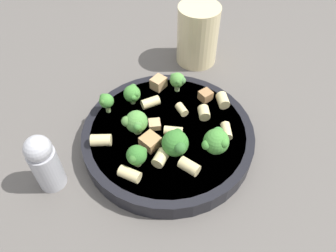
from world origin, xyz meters
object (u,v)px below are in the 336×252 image
at_px(broccoli_floret_0, 137,155).
at_px(chicken_chunk_3, 155,124).
at_px(broccoli_floret_4, 216,141).
at_px(rigatoni_7, 204,113).
at_px(rigatoni_1, 189,166).
at_px(broccoli_floret_3, 176,143).
at_px(rigatoni_0, 223,100).
at_px(broccoli_floret_2, 178,80).
at_px(broccoli_floret_5, 106,101).
at_px(rigatoni_3, 130,174).
at_px(rigatoni_4, 161,158).
at_px(chicken_chunk_0, 206,96).
at_px(pepper_shaker, 44,162).
at_px(chicken_chunk_2, 152,143).
at_px(drinking_glass, 197,38).
at_px(rigatoni_2, 182,109).
at_px(pasta_bowl, 168,135).
at_px(broccoli_floret_1, 136,122).
at_px(rigatoni_8, 101,140).
at_px(rigatoni_5, 172,132).
at_px(chicken_chunk_1, 158,83).
at_px(rigatoni_9, 226,131).
at_px(rigatoni_6, 150,102).

relative_size(broccoli_floret_0, chicken_chunk_3, 1.98).
relative_size(broccoli_floret_4, rigatoni_7, 2.08).
distance_m(rigatoni_1, chicken_chunk_3, 0.09).
height_order(broccoli_floret_3, rigatoni_0, broccoli_floret_3).
relative_size(broccoli_floret_2, broccoli_floret_5, 1.00).
xyz_separation_m(rigatoni_3, chicken_chunk_3, (0.09, 0.04, -0.00)).
distance_m(rigatoni_4, chicken_chunk_0, 0.14).
relative_size(broccoli_floret_2, pepper_shaker, 0.36).
bearing_deg(chicken_chunk_2, drinking_glass, 23.98).
relative_size(chicken_chunk_3, pepper_shaker, 0.19).
bearing_deg(rigatoni_2, chicken_chunk_0, -11.59).
relative_size(pasta_bowl, broccoli_floret_4, 6.14).
bearing_deg(broccoli_floret_1, rigatoni_8, 155.52).
bearing_deg(broccoli_floret_2, rigatoni_7, -104.80).
bearing_deg(broccoli_floret_2, rigatoni_0, -73.15).
relative_size(chicken_chunk_3, drinking_glass, 0.16).
bearing_deg(rigatoni_3, rigatoni_5, 4.52).
xyz_separation_m(chicken_chunk_1, drinking_glass, (0.13, 0.02, 0.01)).
bearing_deg(pasta_bowl, chicken_chunk_1, 51.32).
distance_m(rigatoni_3, rigatoni_5, 0.09).
distance_m(rigatoni_7, rigatoni_9, 0.05).
bearing_deg(rigatoni_9, drinking_glass, 49.81).
relative_size(chicken_chunk_0, chicken_chunk_3, 1.07).
bearing_deg(broccoli_floret_1, rigatoni_1, -89.71).
bearing_deg(chicken_chunk_2, broccoli_floret_3, -67.62).
bearing_deg(chicken_chunk_2, rigatoni_7, -11.43).
relative_size(rigatoni_0, chicken_chunk_2, 0.95).
relative_size(broccoli_floret_1, rigatoni_5, 1.44).
xyz_separation_m(broccoli_floret_4, chicken_chunk_1, (0.05, 0.15, -0.01)).
distance_m(rigatoni_5, chicken_chunk_2, 0.03).
bearing_deg(broccoli_floret_1, broccoli_floret_0, -133.23).
height_order(rigatoni_3, rigatoni_6, same).
relative_size(rigatoni_4, drinking_glass, 0.21).
xyz_separation_m(broccoli_floret_2, rigatoni_0, (0.02, -0.08, -0.01)).
bearing_deg(chicken_chunk_1, rigatoni_2, -105.64).
height_order(rigatoni_1, chicken_chunk_1, chicken_chunk_1).
height_order(rigatoni_7, drinking_glass, drinking_glass).
height_order(rigatoni_9, chicken_chunk_0, chicken_chunk_0).
xyz_separation_m(broccoli_floret_5, rigatoni_5, (0.03, -0.11, -0.02)).
bearing_deg(rigatoni_0, broccoli_floret_2, 106.85).
bearing_deg(rigatoni_4, broccoli_floret_2, 31.93).
xyz_separation_m(broccoli_floret_5, rigatoni_0, (0.13, -0.13, -0.01)).
distance_m(rigatoni_9, chicken_chunk_3, 0.11).
relative_size(broccoli_floret_0, broccoli_floret_2, 1.01).
bearing_deg(broccoli_floret_5, broccoli_floret_0, -110.31).
relative_size(rigatoni_7, rigatoni_8, 0.71).
height_order(broccoli_floret_1, rigatoni_3, broccoli_floret_1).
bearing_deg(chicken_chunk_1, rigatoni_7, -91.69).
bearing_deg(chicken_chunk_2, broccoli_floret_1, 84.32).
xyz_separation_m(pasta_bowl, broccoli_floret_3, (-0.02, -0.04, 0.03)).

